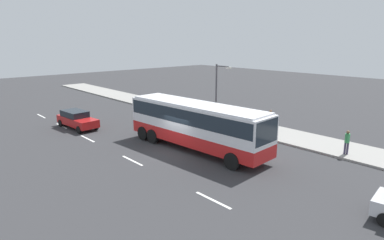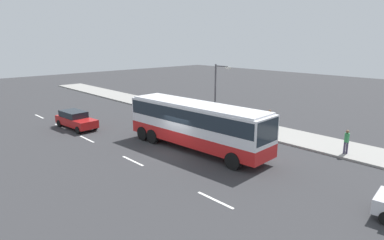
{
  "view_description": "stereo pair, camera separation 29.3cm",
  "coord_description": "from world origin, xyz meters",
  "px_view_note": "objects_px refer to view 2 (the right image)",
  "views": [
    {
      "loc": [
        17.35,
        -14.1,
        7.81
      ],
      "look_at": [
        -0.11,
        1.73,
        2.05
      ],
      "focal_mm": 30.74,
      "sensor_mm": 36.0,
      "label": 1
    },
    {
      "loc": [
        17.15,
        -14.31,
        7.81
      ],
      "look_at": [
        -0.11,
        1.73,
        2.05
      ],
      "focal_mm": 30.74,
      "sensor_mm": 36.0,
      "label": 2
    }
  ],
  "objects_px": {
    "car_red_compact": "(76,119)",
    "pedestrian_at_crossing": "(269,118)",
    "pedestrian_near_curb": "(347,140)",
    "street_lamp": "(217,89)",
    "coach_bus": "(196,121)"
  },
  "relations": [
    {
      "from": "car_red_compact",
      "to": "street_lamp",
      "type": "height_order",
      "value": "street_lamp"
    },
    {
      "from": "coach_bus",
      "to": "pedestrian_at_crossing",
      "type": "xyz_separation_m",
      "value": [
        0.82,
        8.04,
        -0.94
      ]
    },
    {
      "from": "car_red_compact",
      "to": "coach_bus",
      "type": "bearing_deg",
      "value": 13.68
    },
    {
      "from": "car_red_compact",
      "to": "pedestrian_at_crossing",
      "type": "relative_size",
      "value": 2.68
    },
    {
      "from": "pedestrian_near_curb",
      "to": "car_red_compact",
      "type": "bearing_deg",
      "value": -90.35
    },
    {
      "from": "coach_bus",
      "to": "street_lamp",
      "type": "distance_m",
      "value": 7.46
    },
    {
      "from": "car_red_compact",
      "to": "pedestrian_at_crossing",
      "type": "xyz_separation_m",
      "value": [
        12.54,
        11.92,
        0.37
      ]
    },
    {
      "from": "pedestrian_at_crossing",
      "to": "street_lamp",
      "type": "relative_size",
      "value": 0.32
    },
    {
      "from": "car_red_compact",
      "to": "pedestrian_near_curb",
      "type": "height_order",
      "value": "pedestrian_near_curb"
    },
    {
      "from": "pedestrian_near_curb",
      "to": "street_lamp",
      "type": "relative_size",
      "value": 0.31
    },
    {
      "from": "pedestrian_at_crossing",
      "to": "coach_bus",
      "type": "bearing_deg",
      "value": -86.06
    },
    {
      "from": "car_red_compact",
      "to": "pedestrian_at_crossing",
      "type": "distance_m",
      "value": 17.31
    },
    {
      "from": "coach_bus",
      "to": "pedestrian_near_curb",
      "type": "distance_m",
      "value": 10.46
    },
    {
      "from": "car_red_compact",
      "to": "pedestrian_at_crossing",
      "type": "height_order",
      "value": "pedestrian_at_crossing"
    },
    {
      "from": "pedestrian_near_curb",
      "to": "pedestrian_at_crossing",
      "type": "xyz_separation_m",
      "value": [
        -7.19,
        1.4,
        0.07
      ]
    }
  ]
}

